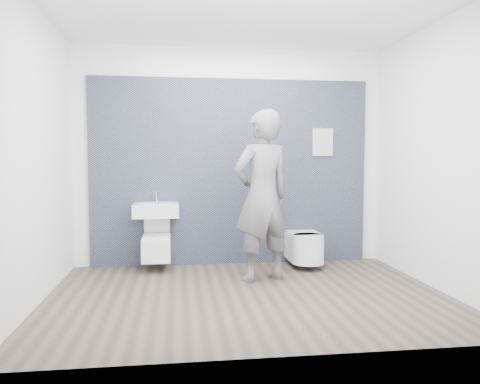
{
  "coord_description": "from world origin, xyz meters",
  "views": [
    {
      "loc": [
        -0.69,
        -4.58,
        1.37
      ],
      "look_at": [
        0.0,
        0.6,
        1.0
      ],
      "focal_mm": 35.0,
      "sensor_mm": 36.0,
      "label": 1
    }
  ],
  "objects": [
    {
      "name": "info_placard",
      "position": [
        1.21,
        1.43,
        0.0
      ],
      "size": [
        0.27,
        0.03,
        0.36
      ],
      "primitive_type": "cube",
      "color": "white",
      "rests_on": "ground"
    },
    {
      "name": "visitor",
      "position": [
        0.25,
        0.56,
        0.96
      ],
      "size": [
        0.82,
        0.68,
        1.92
      ],
      "primitive_type": "imported",
      "rotation": [
        0.0,
        0.0,
        3.5
      ],
      "color": "#5C5D60",
      "rests_on": "ground"
    },
    {
      "name": "room_shell",
      "position": [
        0.0,
        0.0,
        1.74
      ],
      "size": [
        4.0,
        4.0,
        4.0
      ],
      "color": "white",
      "rests_on": "ground"
    },
    {
      "name": "tile_wall",
      "position": [
        0.0,
        1.47,
        0.0
      ],
      "size": [
        3.6,
        0.06,
        2.4
      ],
      "primitive_type": "cube",
      "color": "black",
      "rests_on": "ground"
    },
    {
      "name": "toilet_rounded",
      "position": [
        0.9,
        1.1,
        0.26
      ],
      "size": [
        0.39,
        0.67,
        0.36
      ],
      "color": "white",
      "rests_on": "ground"
    },
    {
      "name": "ground",
      "position": [
        0.0,
        0.0,
        0.0
      ],
      "size": [
        4.0,
        4.0,
        0.0
      ],
      "primitive_type": "plane",
      "color": "brown",
      "rests_on": "ground"
    },
    {
      "name": "toilet_square",
      "position": [
        -0.96,
        1.2,
        0.3
      ],
      "size": [
        0.34,
        0.49,
        0.67
      ],
      "color": "white",
      "rests_on": "ground"
    },
    {
      "name": "washbasin",
      "position": [
        -0.96,
        1.23,
        0.75
      ],
      "size": [
        0.55,
        0.42,
        0.42
      ],
      "color": "white",
      "rests_on": "ground"
    }
  ]
}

